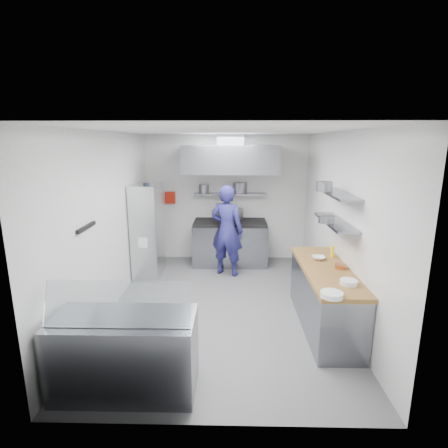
{
  "coord_description": "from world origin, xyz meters",
  "views": [
    {
      "loc": [
        0.13,
        -5.3,
        2.64
      ],
      "look_at": [
        0.0,
        0.6,
        1.25
      ],
      "focal_mm": 28.0,
      "sensor_mm": 36.0,
      "label": 1
    }
  ],
  "objects_px": {
    "gas_range": "(230,244)",
    "chef": "(227,231)",
    "display_case": "(126,354)",
    "wire_rack": "(148,230)"
  },
  "relations": [
    {
      "from": "gas_range",
      "to": "chef",
      "type": "bearing_deg",
      "value": -95.11
    },
    {
      "from": "chef",
      "to": "display_case",
      "type": "relative_size",
      "value": 1.22
    },
    {
      "from": "gas_range",
      "to": "chef",
      "type": "distance_m",
      "value": 0.81
    },
    {
      "from": "gas_range",
      "to": "wire_rack",
      "type": "xyz_separation_m",
      "value": [
        -1.63,
        -0.71,
        0.48
      ]
    },
    {
      "from": "chef",
      "to": "display_case",
      "type": "distance_m",
      "value": 3.63
    },
    {
      "from": "chef",
      "to": "wire_rack",
      "type": "height_order",
      "value": "wire_rack"
    },
    {
      "from": "wire_rack",
      "to": "gas_range",
      "type": "bearing_deg",
      "value": 23.51
    },
    {
      "from": "wire_rack",
      "to": "display_case",
      "type": "height_order",
      "value": "wire_rack"
    },
    {
      "from": "chef",
      "to": "wire_rack",
      "type": "relative_size",
      "value": 0.99
    },
    {
      "from": "gas_range",
      "to": "display_case",
      "type": "relative_size",
      "value": 1.07
    }
  ]
}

